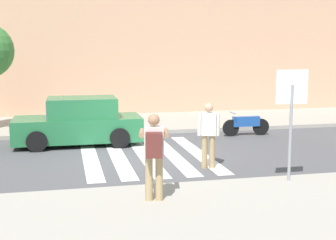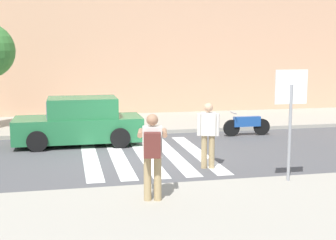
{
  "view_description": "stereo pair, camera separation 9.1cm",
  "coord_description": "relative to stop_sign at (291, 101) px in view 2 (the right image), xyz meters",
  "views": [
    {
      "loc": [
        -2.28,
        -13.08,
        3.1
      ],
      "look_at": [
        0.6,
        -0.2,
        1.1
      ],
      "focal_mm": 50.0,
      "sensor_mm": 36.0,
      "label": 1
    },
    {
      "loc": [
        -2.19,
        -13.1,
        3.1
      ],
      "look_at": [
        0.6,
        -0.2,
        1.1
      ],
      "focal_mm": 50.0,
      "sensor_mm": 36.0,
      "label": 2
    }
  ],
  "objects": [
    {
      "name": "crosswalk_stripe_4",
      "position": [
        -1.06,
        3.78,
        -1.97
      ],
      "size": [
        0.44,
        5.2,
        0.01
      ],
      "primitive_type": "cube",
      "color": "silver",
      "rests_on": "ground"
    },
    {
      "name": "motorcycle",
      "position": [
        1.46,
        6.18,
        -1.56
      ],
      "size": [
        1.76,
        0.6,
        0.87
      ],
      "color": "black",
      "rests_on": "ground"
    },
    {
      "name": "sidewalk_near",
      "position": [
        -2.66,
        -2.62,
        -1.9
      ],
      "size": [
        60.0,
        6.0,
        0.14
      ],
      "primitive_type": "cube",
      "color": "#9E998C",
      "rests_on": "ground"
    },
    {
      "name": "stop_sign",
      "position": [
        0.0,
        0.0,
        0.0
      ],
      "size": [
        0.76,
        0.08,
        2.52
      ],
      "color": "gray",
      "rests_on": "sidewalk_near"
    },
    {
      "name": "parked_car_green",
      "position": [
        -4.49,
        5.88,
        -1.25
      ],
      "size": [
        4.1,
        1.92,
        1.55
      ],
      "color": "#236B3D",
      "rests_on": "ground"
    },
    {
      "name": "photographer_with_backpack",
      "position": [
        -3.27,
        -0.77,
        -0.8
      ],
      "size": [
        0.68,
        0.91,
        1.72
      ],
      "color": "tan",
      "rests_on": "sidewalk_near"
    },
    {
      "name": "crosswalk_stripe_3",
      "position": [
        -1.86,
        3.78,
        -1.97
      ],
      "size": [
        0.44,
        5.2,
        0.01
      ],
      "primitive_type": "cube",
      "color": "silver",
      "rests_on": "ground"
    },
    {
      "name": "crosswalk_stripe_2",
      "position": [
        -2.66,
        3.78,
        -1.97
      ],
      "size": [
        0.44,
        5.2,
        0.01
      ],
      "primitive_type": "cube",
      "color": "silver",
      "rests_on": "ground"
    },
    {
      "name": "pedestrian_crossing",
      "position": [
        -1.3,
        1.97,
        -1.0
      ],
      "size": [
        0.56,
        0.34,
        1.72
      ],
      "color": "tan",
      "rests_on": "ground"
    },
    {
      "name": "crosswalk_stripe_0",
      "position": [
        -4.26,
        3.78,
        -1.97
      ],
      "size": [
        0.44,
        5.2,
        0.01
      ],
      "primitive_type": "cube",
      "color": "silver",
      "rests_on": "ground"
    },
    {
      "name": "ground_plane",
      "position": [
        -2.66,
        3.58,
        -1.97
      ],
      "size": [
        120.0,
        120.0,
        0.0
      ],
      "primitive_type": "plane",
      "color": "#4C4C4F"
    },
    {
      "name": "building_facade_far",
      "position": [
        -2.66,
        13.98,
        1.82
      ],
      "size": [
        56.0,
        4.0,
        7.59
      ],
      "primitive_type": "cube",
      "color": "tan",
      "rests_on": "ground"
    },
    {
      "name": "crosswalk_stripe_1",
      "position": [
        -3.46,
        3.78,
        -1.97
      ],
      "size": [
        0.44,
        5.2,
        0.01
      ],
      "primitive_type": "cube",
      "color": "silver",
      "rests_on": "ground"
    },
    {
      "name": "sidewalk_far",
      "position": [
        -2.66,
        9.58,
        -1.9
      ],
      "size": [
        60.0,
        4.8,
        0.14
      ],
      "primitive_type": "cube",
      "color": "#9E998C",
      "rests_on": "ground"
    }
  ]
}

